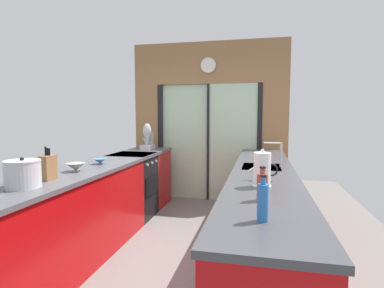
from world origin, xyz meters
name	(u,v)px	position (x,y,z in m)	size (l,w,h in m)	color
ground_plane	(183,241)	(0.00, 0.60, -0.01)	(5.04, 7.60, 0.02)	slate
back_wall_unit	(209,112)	(0.00, 2.40, 1.52)	(2.64, 0.12, 2.70)	olive
left_counter_run	(91,208)	(-0.91, 0.13, 0.47)	(0.62, 3.80, 0.92)	#AD0C0F
right_counter_run	(262,215)	(0.91, 0.30, 0.46)	(0.62, 3.80, 0.92)	#AD0C0F
sink_faucet	(278,151)	(1.06, 0.55, 1.10)	(0.19, 0.02, 0.27)	#B7BABC
oven_range	(133,186)	(-0.91, 1.25, 0.46)	(0.60, 0.60, 0.92)	black
mixing_bowl_near	(76,167)	(-0.89, -0.14, 0.97)	(0.18, 0.18, 0.08)	gray
mixing_bowl_far	(100,161)	(-0.89, 0.32, 0.95)	(0.15, 0.15, 0.06)	teal
knife_block	(48,167)	(-0.89, -0.54, 1.03)	(0.08, 0.14, 0.29)	brown
stand_mixer	(148,140)	(-0.89, 1.82, 1.08)	(0.17, 0.27, 0.42)	#B7BABC
stock_pot	(23,174)	(-0.89, -0.82, 1.03)	(0.26, 0.26, 0.24)	#B7BABC
kettle	(262,170)	(0.89, -0.15, 1.01)	(0.25, 0.17, 0.20)	#B7BABC
soap_bottle_near	(263,202)	(0.89, -1.18, 1.03)	(0.06, 0.06, 0.25)	#286BB7
soap_bottle_far	(262,186)	(0.89, -0.79, 1.01)	(0.07, 0.07, 0.22)	#B23D2D
paper_towel_roll	(262,170)	(0.89, -0.39, 1.05)	(0.15, 0.15, 0.30)	#B7BABC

